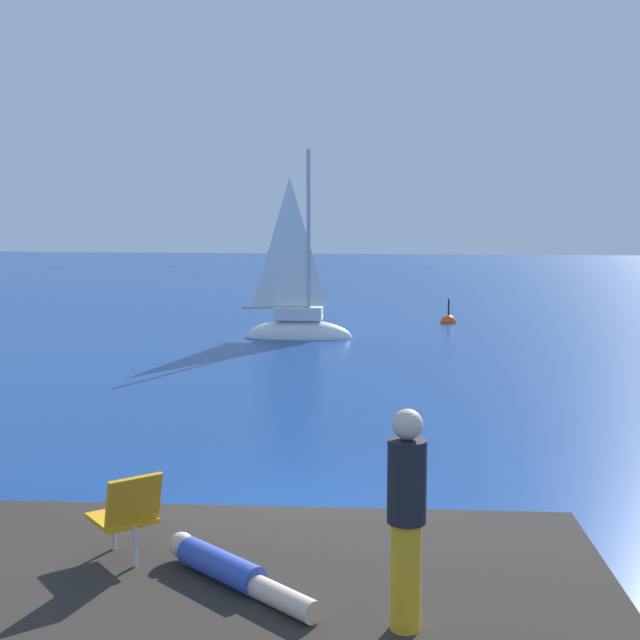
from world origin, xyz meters
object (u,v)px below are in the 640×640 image
at_px(person_standing, 406,513).
at_px(person_sunbather, 231,571).
at_px(marker_buoy, 448,323).
at_px(sailboat_near, 298,327).
at_px(beach_chair, 127,512).

bearing_deg(person_standing, person_sunbather, 26.33).
height_order(person_standing, marker_buoy, person_standing).
xyz_separation_m(sailboat_near, person_sunbather, (2.74, -19.36, 0.50)).
distance_m(person_sunbather, beach_chair, 1.10).
bearing_deg(marker_buoy, sailboat_near, -135.76).
height_order(sailboat_near, beach_chair, sailboat_near).
height_order(beach_chair, marker_buoy, beach_chair).
distance_m(person_standing, beach_chair, 2.62).
bearing_deg(person_sunbather, marker_buoy, 122.90).
bearing_deg(beach_chair, sailboat_near, -39.07).
bearing_deg(marker_buoy, beach_chair, -97.05).
bearing_deg(sailboat_near, beach_chair, -87.50).
relative_size(person_sunbather, beach_chair, 1.85).
bearing_deg(person_standing, sailboat_near, -30.68).
xyz_separation_m(person_standing, marker_buoy, (0.49, 24.45, -1.58)).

